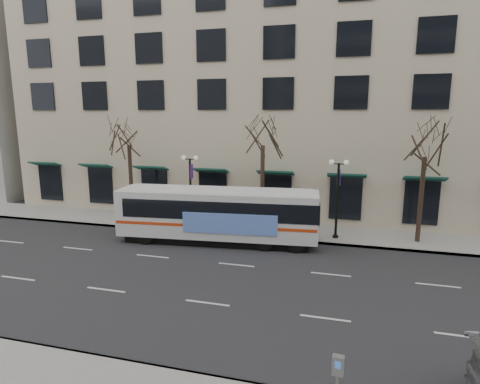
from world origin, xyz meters
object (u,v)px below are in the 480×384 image
(pay_station, at_px, (338,369))
(tree_far_mid, at_px, (263,131))
(tree_far_left, at_px, (128,132))
(city_bus, at_px, (219,214))
(lamp_post_left, at_px, (191,188))
(tree_far_right, at_px, (426,141))
(lamp_post_right, at_px, (337,195))

(pay_station, bearing_deg, tree_far_mid, 113.37)
(tree_far_mid, bearing_deg, tree_far_left, -180.00)
(city_bus, bearing_deg, tree_far_mid, 48.73)
(tree_far_mid, xyz_separation_m, pay_station, (5.60, -16.10, -5.70))
(lamp_post_left, bearing_deg, tree_far_right, 2.29)
(tree_far_left, bearing_deg, pay_station, -45.91)
(tree_far_right, bearing_deg, tree_far_mid, 180.00)
(lamp_post_left, distance_m, lamp_post_right, 10.00)
(tree_far_right, bearing_deg, city_bus, -166.15)
(tree_far_right, bearing_deg, lamp_post_left, -177.71)
(tree_far_left, bearing_deg, lamp_post_right, -2.29)
(pay_station, bearing_deg, city_bus, 124.77)
(tree_far_mid, distance_m, lamp_post_right, 6.41)
(tree_far_mid, distance_m, pay_station, 17.97)
(tree_far_right, distance_m, lamp_post_left, 15.40)
(lamp_post_left, xyz_separation_m, city_bus, (2.85, -2.39, -1.08))
(tree_far_mid, relative_size, tree_far_right, 1.06)
(tree_far_mid, distance_m, lamp_post_left, 6.40)
(lamp_post_left, relative_size, pay_station, 3.56)
(tree_far_mid, xyz_separation_m, lamp_post_right, (5.01, -0.60, -3.96))
(tree_far_right, relative_size, pay_station, 5.50)
(city_bus, height_order, pay_station, city_bus)
(tree_far_mid, distance_m, tree_far_right, 10.01)
(tree_far_left, relative_size, pay_station, 5.70)
(tree_far_mid, relative_size, city_bus, 0.67)
(tree_far_right, height_order, pay_station, tree_far_right)
(city_bus, bearing_deg, lamp_post_right, 12.85)
(tree_far_mid, xyz_separation_m, tree_far_right, (10.00, -0.00, -0.48))
(city_bus, bearing_deg, tree_far_left, 153.47)
(city_bus, bearing_deg, pay_station, -65.10)
(tree_far_left, height_order, tree_far_mid, tree_far_mid)
(tree_far_mid, xyz_separation_m, lamp_post_left, (-4.99, -0.60, -3.96))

